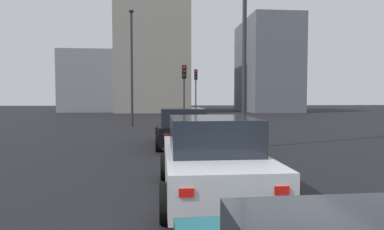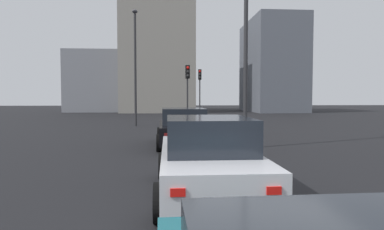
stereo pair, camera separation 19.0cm
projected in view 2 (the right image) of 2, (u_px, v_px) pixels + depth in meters
The scene contains 9 objects.
car_black_lead at pixel (183, 128), 13.63m from camera, with size 4.61×2.17×1.53m.
car_white_second at pixel (207, 159), 6.64m from camera, with size 4.55×2.01×1.58m.
traffic_light_near_left at pixel (188, 82), 22.92m from camera, with size 0.33×0.31×4.15m.
traffic_light_near_right at pixel (200, 84), 29.39m from camera, with size 0.32×0.29×4.41m.
street_lamp_kerbside at pixel (135, 59), 22.85m from camera, with size 0.56×0.36×7.87m.
street_lamp_far at pixel (246, 25), 12.78m from camera, with size 0.56×0.36×8.12m.
building_facade_left at pixel (272, 66), 47.74m from camera, with size 12.21×6.63×12.76m, color slate.
building_facade_center at pixel (158, 59), 47.81m from camera, with size 12.81×9.60×14.72m, color gray.
building_facade_right at pixel (105, 83), 49.89m from camera, with size 12.08×8.95×8.30m, color gray.
Camera 2 is at (-4.01, 0.75, 1.96)m, focal length 31.59 mm.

